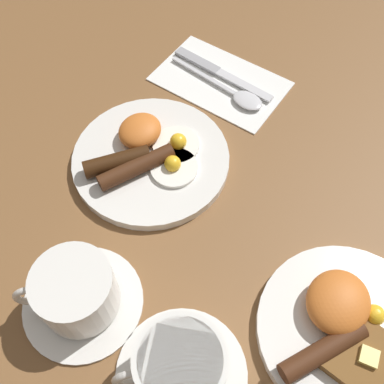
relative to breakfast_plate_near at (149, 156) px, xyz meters
name	(u,v)px	position (x,y,z in m)	size (l,w,h in m)	color
ground_plane	(151,162)	(0.00, 0.00, -0.01)	(3.00, 3.00, 0.00)	brown
breakfast_plate_near	(149,156)	(0.00, 0.00, 0.00)	(0.23, 0.23, 0.05)	silver
breakfast_plate_far	(347,328)	(0.08, 0.34, 0.00)	(0.22, 0.22, 0.05)	silver
teacup_near	(77,293)	(0.22, 0.06, 0.02)	(0.15, 0.15, 0.08)	silver
teacup_far	(180,368)	(0.22, 0.20, 0.02)	(0.15, 0.15, 0.08)	silver
napkin	(219,80)	(-0.20, 0.00, -0.01)	(0.13, 0.21, 0.01)	white
knife	(217,71)	(-0.21, -0.01, -0.01)	(0.03, 0.19, 0.01)	silver
spoon	(238,95)	(-0.18, 0.05, 0.00)	(0.04, 0.19, 0.01)	silver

